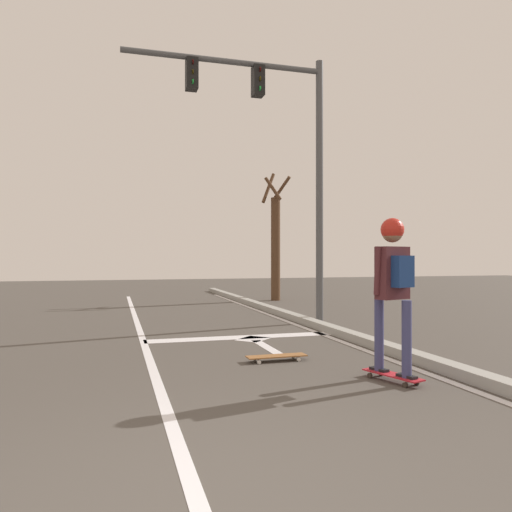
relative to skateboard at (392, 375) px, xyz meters
The scene contains 11 objects.
lane_line_center 4.47m from the skateboard, 125.78° to the left, with size 0.12×20.00×0.01m, color silver.
lane_line_curbside 3.68m from the skateboard, 80.16° to the left, with size 0.12×20.00×0.01m, color silver.
stop_bar 3.65m from the skateboard, 104.59° to the left, with size 3.40×0.40×0.01m, color silver.
lane_arrow_stem 2.55m from the skateboard, 107.06° to the left, with size 0.16×1.40×0.01m, color silver.
lane_arrow_head 3.37m from the skateboard, 102.82° to the left, with size 0.56×0.44×0.01m, color silver.
curb_strip 3.73m from the skateboard, 76.38° to the left, with size 0.24×24.00×0.14m, color #999791.
skateboard is the anchor object (origin of this frame).
skater 1.18m from the skateboard, 72.60° to the right, with size 0.48×0.64×1.80m.
spare_skateboard 1.71m from the skateboard, 123.18° to the left, with size 0.85×0.24×0.08m.
traffic_signal_mast 6.46m from the skateboard, 87.70° to the left, with size 4.34×0.34×5.79m.
roadside_tree 10.99m from the skateboard, 78.85° to the left, with size 1.00×0.99×4.34m.
Camera 1 is at (-0.46, -2.64, 1.43)m, focal length 34.42 mm.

